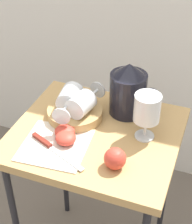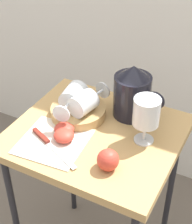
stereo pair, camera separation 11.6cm
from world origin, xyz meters
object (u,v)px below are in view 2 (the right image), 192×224
(pitcher, at_px, (132,96))
(apple_whole, at_px, (108,160))
(basket_tray, at_px, (78,112))
(wine_glass_tipped_near, at_px, (84,102))
(wine_glass_upright, at_px, (146,114))
(apple_half_left, at_px, (64,129))
(wine_glass_tipped_far, at_px, (73,97))
(knife, at_px, (47,142))
(apple_half_right, at_px, (64,136))
(table, at_px, (96,149))

(pitcher, height_order, apple_whole, pitcher)
(basket_tray, height_order, pitcher, pitcher)
(pitcher, relative_size, wine_glass_tipped_near, 1.21)
(wine_glass_upright, relative_size, apple_half_left, 2.41)
(wine_glass_tipped_far, height_order, knife, wine_glass_tipped_far)
(apple_whole, bearing_deg, pitcher, 99.23)
(wine_glass_upright, distance_m, wine_glass_tipped_near, 0.22)
(apple_half_left, xyz_separation_m, apple_half_right, (0.02, -0.03, 0.00))
(table, distance_m, basket_tray, 0.14)
(wine_glass_tipped_near, bearing_deg, wine_glass_upright, -1.90)
(table, bearing_deg, apple_half_right, -127.45)
(basket_tray, relative_size, apple_whole, 2.90)
(basket_tray, height_order, apple_half_left, apple_half_left)
(wine_glass_tipped_far, distance_m, apple_half_left, 0.12)
(apple_half_right, distance_m, apple_whole, 0.18)
(wine_glass_tipped_near, relative_size, knife, 0.74)
(wine_glass_upright, bearing_deg, table, -168.49)
(wine_glass_tipped_far, bearing_deg, apple_half_right, -72.30)
(pitcher, bearing_deg, apple_whole, -80.77)
(wine_glass_upright, relative_size, apple_whole, 2.41)
(basket_tray, xyz_separation_m, wine_glass_tipped_far, (-0.02, 0.00, 0.06))
(wine_glass_tipped_near, relative_size, apple_half_left, 2.41)
(wine_glass_tipped_near, xyz_separation_m, apple_half_right, (-0.00, -0.13, -0.05))
(basket_tray, relative_size, wine_glass_tipped_far, 1.18)
(wine_glass_upright, height_order, knife, wine_glass_upright)
(wine_glass_upright, height_order, wine_glass_tipped_far, wine_glass_upright)
(apple_whole, bearing_deg, table, 129.16)
(pitcher, bearing_deg, wine_glass_tipped_near, -141.02)
(apple_half_left, bearing_deg, apple_whole, -20.78)
(apple_half_right, xyz_separation_m, knife, (-0.04, -0.04, -0.01))
(table, distance_m, wine_glass_tipped_near, 0.17)
(table, height_order, apple_half_left, apple_half_left)
(wine_glass_upright, bearing_deg, apple_whole, -105.80)
(wine_glass_tipped_near, relative_size, apple_whole, 2.41)
(pitcher, height_order, apple_half_right, pitcher)
(apple_half_right, bearing_deg, pitcher, 60.40)
(basket_tray, xyz_separation_m, wine_glass_tipped_near, (0.03, -0.01, 0.05))
(pitcher, relative_size, knife, 0.89)
(table, relative_size, wine_glass_tipped_far, 4.54)
(basket_tray, xyz_separation_m, apple_half_left, (0.01, -0.11, 0.00))
(pitcher, distance_m, apple_half_left, 0.26)
(apple_half_right, bearing_deg, basket_tray, 101.21)
(pitcher, height_order, wine_glass_tipped_near, pitcher)
(pitcher, distance_m, wine_glass_upright, 0.15)
(wine_glass_tipped_far, relative_size, apple_whole, 2.46)
(basket_tray, distance_m, wine_glass_tipped_far, 0.06)
(apple_half_left, bearing_deg, knife, -108.63)
(wine_glass_upright, distance_m, knife, 0.32)
(table, xyz_separation_m, knife, (-0.11, -0.13, 0.09))
(apple_half_left, bearing_deg, wine_glass_upright, 20.96)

